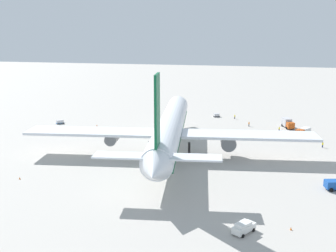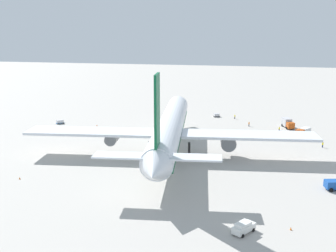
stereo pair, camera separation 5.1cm
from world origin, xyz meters
The scene contains 14 objects.
ground_plane centered at (0.00, 0.00, 0.00)m, with size 600.00×600.00×0.00m, color #ADA8A0.
airliner centered at (-1.30, -0.27, 7.36)m, with size 78.76×79.61×25.58m.
service_truck_0 centered at (26.67, -38.61, 1.59)m, with size 6.93×5.48×2.82m.
service_truck_2 centered at (38.74, -34.45, 1.71)m, with size 7.20×4.44×3.23m.
service_van centered at (-42.21, -22.26, 1.03)m, with size 4.83×4.11×1.97m.
baggage_cart_0 centered at (51.38, -7.70, 0.76)m, with size 2.41×3.11×1.38m.
baggage_cart_2 centered at (26.11, 48.10, 0.78)m, with size 3.04×3.01×1.43m.
ground_worker_0 centered at (49.37, -15.13, 0.84)m, with size 0.56×0.56×1.66m.
ground_worker_2 centered at (14.96, -43.04, 0.85)m, with size 0.57×0.57×1.68m.
ground_worker_3 centered at (32.33, -31.34, 0.82)m, with size 0.42×0.42×1.62m.
ground_worker_4 centered at (37.50, -20.95, 0.91)m, with size 0.51×0.51×1.77m.
traffic_cone_0 centered at (25.52, 33.11, 0.28)m, with size 0.36×0.36×0.55m, color orange.
traffic_cone_2 centered at (-28.26, 29.70, 0.28)m, with size 0.36×0.36×0.55m, color orange.
traffic_cone_3 centered at (-39.39, -30.23, 0.28)m, with size 0.36×0.36×0.55m, color orange.
Camera 1 is at (-104.86, -23.32, 33.47)m, focal length 42.17 mm.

